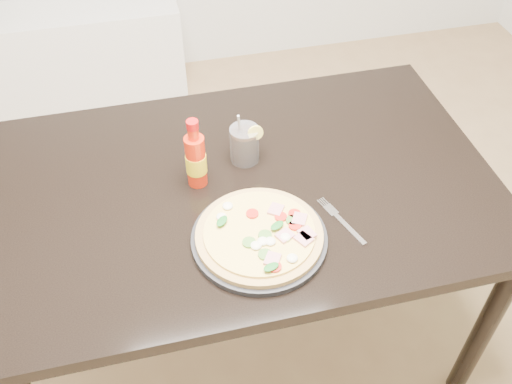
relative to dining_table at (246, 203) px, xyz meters
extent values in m
cube|color=black|center=(0.00, 0.00, 0.06)|extent=(1.40, 0.90, 0.04)
cylinder|color=black|center=(0.64, -0.39, -0.31)|extent=(0.06, 0.06, 0.71)
cylinder|color=black|center=(-0.64, 0.39, -0.31)|extent=(0.06, 0.06, 0.71)
cylinder|color=black|center=(0.64, 0.39, -0.31)|extent=(0.06, 0.06, 0.71)
cylinder|color=black|center=(-0.01, -0.21, 0.09)|extent=(0.34, 0.34, 0.02)
cylinder|color=tan|center=(-0.01, -0.21, 0.11)|extent=(0.32, 0.32, 0.01)
cylinder|color=#E2CC62|center=(-0.01, -0.21, 0.12)|extent=(0.28, 0.28, 0.01)
cube|color=#CC7F86|center=(0.04, -0.25, 0.12)|extent=(0.05, 0.05, 0.01)
cube|color=#CC7F86|center=(-0.01, -0.31, 0.12)|extent=(0.05, 0.05, 0.01)
cube|color=#CC7F86|center=(0.09, -0.20, 0.12)|extent=(0.05, 0.05, 0.01)
cube|color=#CC7F86|center=(0.10, -0.25, 0.12)|extent=(0.05, 0.05, 0.01)
cube|color=#CC7F86|center=(0.09, -0.27, 0.12)|extent=(0.05, 0.05, 0.01)
cube|color=#CC7F86|center=(0.04, -0.16, 0.12)|extent=(0.05, 0.05, 0.01)
cylinder|color=red|center=(0.05, -0.18, 0.12)|extent=(0.03, 0.03, 0.01)
cylinder|color=red|center=(-0.01, -0.33, 0.12)|extent=(0.03, 0.03, 0.01)
cylinder|color=red|center=(0.08, -0.22, 0.12)|extent=(0.03, 0.03, 0.01)
cylinder|color=red|center=(-0.02, -0.16, 0.12)|extent=(0.03, 0.03, 0.01)
cylinder|color=red|center=(0.09, -0.18, 0.12)|extent=(0.03, 0.03, 0.01)
cylinder|color=#477E2A|center=(-0.05, -0.25, 0.12)|extent=(0.03, 0.03, 0.01)
cylinder|color=#477E2A|center=(-0.02, -0.29, 0.12)|extent=(0.03, 0.03, 0.01)
cylinder|color=#477E2A|center=(0.00, -0.23, 0.12)|extent=(0.03, 0.03, 0.01)
cylinder|color=#477E2A|center=(0.04, -0.25, 0.12)|extent=(0.03, 0.03, 0.01)
cylinder|color=#477E2A|center=(0.08, -0.20, 0.12)|extent=(0.03, 0.03, 0.01)
ellipsoid|color=#EBE7CB|center=(0.04, -0.25, 0.12)|extent=(0.03, 0.03, 0.01)
ellipsoid|color=#EBE7CB|center=(0.04, -0.32, 0.12)|extent=(0.03, 0.03, 0.01)
ellipsoid|color=#EBE7CB|center=(0.00, -0.26, 0.12)|extent=(0.03, 0.03, 0.01)
ellipsoid|color=#EBE7CB|center=(-0.07, -0.11, 0.12)|extent=(0.03, 0.03, 0.01)
ellipsoid|color=#EBE7CB|center=(-0.01, -0.25, 0.12)|extent=(0.03, 0.03, 0.01)
ellipsoid|color=#EBE7CB|center=(-0.10, -0.15, 0.12)|extent=(0.03, 0.03, 0.01)
ellipsoid|color=#EBE7CB|center=(-0.03, -0.26, 0.12)|extent=(0.03, 0.03, 0.01)
ellipsoid|color=#18681E|center=(-0.02, -0.34, 0.13)|extent=(0.04, 0.03, 0.00)
ellipsoid|color=#18681E|center=(0.03, -0.21, 0.13)|extent=(0.05, 0.04, 0.00)
ellipsoid|color=#18681E|center=(-0.10, -0.17, 0.13)|extent=(0.04, 0.04, 0.00)
cylinder|color=red|center=(-0.13, 0.03, 0.16)|extent=(0.06, 0.06, 0.16)
cylinder|color=yellow|center=(-0.13, 0.03, 0.15)|extent=(0.06, 0.06, 0.06)
cylinder|color=red|center=(-0.13, 0.03, 0.26)|extent=(0.03, 0.03, 0.03)
cylinder|color=red|center=(-0.13, 0.03, 0.29)|extent=(0.03, 0.03, 0.02)
cylinder|color=black|center=(0.02, 0.10, 0.13)|extent=(0.08, 0.08, 0.10)
cylinder|color=silver|center=(0.02, 0.10, 0.14)|extent=(0.08, 0.08, 0.11)
cylinder|color=#F2E059|center=(0.05, 0.08, 0.19)|extent=(0.04, 0.01, 0.04)
cylinder|color=#B2B2B7|center=(0.01, 0.11, 0.17)|extent=(0.03, 0.06, 0.17)
cube|color=silver|center=(0.22, -0.23, 0.09)|extent=(0.05, 0.12, 0.00)
cube|color=silver|center=(0.20, -0.16, 0.09)|extent=(0.04, 0.05, 0.00)
cube|color=silver|center=(0.18, -0.13, 0.09)|extent=(0.01, 0.03, 0.00)
cube|color=silver|center=(0.18, -0.13, 0.09)|extent=(0.01, 0.03, 0.00)
cube|color=silver|center=(0.19, -0.13, 0.09)|extent=(0.01, 0.03, 0.00)
cube|color=silver|center=(0.19, -0.12, 0.09)|extent=(0.01, 0.03, 0.00)
cube|color=white|center=(-0.70, 1.66, -0.42)|extent=(1.40, 0.34, 0.50)
camera|label=1|loc=(-0.24, -1.12, 1.20)|focal=40.00mm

